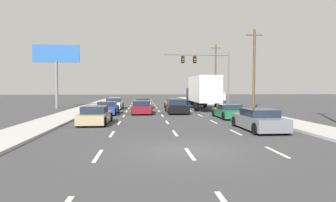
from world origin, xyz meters
TOP-DOWN VIEW (x-y plane):
  - ground_plane at (0.00, 25.00)m, footprint 140.00×140.00m
  - sidewalk_right at (8.31, 20.00)m, footprint 2.72×80.00m
  - sidewalk_left at (-8.31, 20.00)m, footprint 2.72×80.00m
  - lane_markings at (-0.00, 21.76)m, footprint 6.94×57.00m
  - car_white at (-5.05, 22.88)m, footprint 1.94×4.61m
  - car_blue at (-5.04, 16.14)m, footprint 1.95×4.19m
  - car_tan at (-4.97, 8.69)m, footprint 1.96×4.23m
  - car_yellow at (-1.65, 24.09)m, footprint 1.95×4.24m
  - car_maroon at (-1.83, 16.50)m, footprint 1.91×4.32m
  - car_orange at (1.94, 23.27)m, footprint 2.02×4.17m
  - car_black at (1.58, 16.86)m, footprint 1.98×4.68m
  - box_truck at (5.01, 21.04)m, footprint 2.57×9.16m
  - car_green at (5.31, 11.74)m, footprint 2.00×4.16m
  - car_gray at (5.01, 4.99)m, footprint 1.96×4.52m
  - traffic_signal_mast at (6.48, 27.75)m, footprint 8.97×0.69m
  - utility_pole_mid at (10.38, 19.42)m, footprint 1.80×0.28m
  - utility_pole_far at (10.83, 37.92)m, footprint 1.80×0.28m
  - roadside_billboard at (-11.87, 24.06)m, footprint 5.36×0.36m
  - pedestrian_near_corner at (7.92, 22.25)m, footprint 0.38×0.38m

SIDE VIEW (x-z plane):
  - ground_plane at x=0.00m, z-range 0.00..0.00m
  - lane_markings at x=0.00m, z-range 0.00..0.01m
  - sidewalk_right at x=8.31m, z-range 0.00..0.14m
  - sidewalk_left at x=-8.31m, z-range 0.00..0.14m
  - car_green at x=5.31m, z-range -0.04..1.08m
  - car_blue at x=-5.04m, z-range -0.05..1.13m
  - car_yellow at x=-1.65m, z-range -0.05..1.16m
  - car_tan at x=-4.97m, z-range -0.06..1.19m
  - car_maroon at x=-1.83m, z-range -0.05..1.19m
  - car_orange at x=1.94m, z-range -0.06..1.20m
  - car_gray at x=5.01m, z-range -0.04..1.21m
  - car_white at x=-5.05m, z-range -0.05..1.24m
  - car_black at x=1.58m, z-range -0.06..1.32m
  - pedestrian_near_corner at x=7.92m, z-range 0.14..1.96m
  - box_truck at x=5.01m, z-range 0.26..3.99m
  - utility_pole_mid at x=10.38m, z-range 0.14..8.93m
  - utility_pole_far at x=10.83m, z-range 0.14..10.01m
  - roadside_billboard at x=-11.87m, z-range 1.82..9.35m
  - traffic_signal_mast at x=6.48m, z-range 1.86..9.34m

